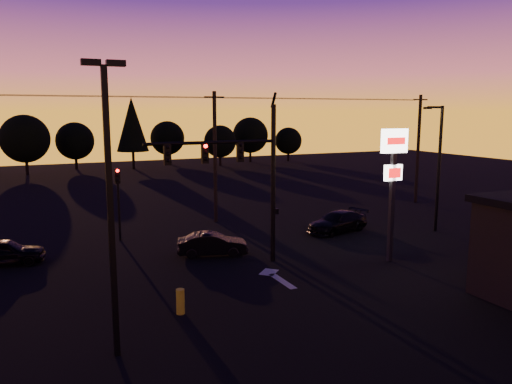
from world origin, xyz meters
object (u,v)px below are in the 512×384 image
at_px(car_left, 3,252).
at_px(car_right, 338,222).
at_px(car_mid, 213,244).
at_px(secondary_signal, 118,193).
at_px(streetlight, 438,163).
at_px(parking_lot_light, 110,192).
at_px(bollard, 180,301).
at_px(traffic_signal_mast, 244,168).
at_px(pylon_sign, 393,166).

relative_size(car_left, car_right, 0.87).
bearing_deg(car_right, car_mid, -94.02).
relative_size(secondary_signal, streetlight, 0.54).
bearing_deg(parking_lot_light, secondary_signal, 80.21).
xyz_separation_m(secondary_signal, car_right, (13.09, -3.55, -2.21)).
xyz_separation_m(bollard, car_right, (12.85, 8.60, 0.16)).
bearing_deg(traffic_signal_mast, secondary_signal, 123.19).
xyz_separation_m(parking_lot_light, car_left, (-3.65, 12.02, -4.60)).
bearing_deg(car_left, parking_lot_light, -154.53).
height_order(streetlight, car_left, streetlight).
distance_m(parking_lot_light, streetlight, 23.05).
distance_m(secondary_signal, car_mid, 6.96).
xyz_separation_m(secondary_signal, car_left, (-6.15, -2.47, -2.20)).
height_order(parking_lot_light, bollard, parking_lot_light).
distance_m(bollard, car_right, 15.46).
bearing_deg(streetlight, traffic_signal_mast, -173.86).
relative_size(traffic_signal_mast, streetlight, 1.07).
bearing_deg(streetlight, bollard, -161.72).
xyz_separation_m(traffic_signal_mast, secondary_signal, (-4.90, 7.49, -2.07)).
relative_size(parking_lot_light, pylon_sign, 1.34).
xyz_separation_m(parking_lot_light, pylon_sign, (14.50, 4.50, -0.36)).
bearing_deg(streetlight, secondary_signal, 162.44).
distance_m(traffic_signal_mast, car_mid, 4.96).
relative_size(secondary_signal, parking_lot_light, 0.48).
bearing_deg(car_mid, pylon_sign, -103.69).
relative_size(secondary_signal, car_right, 0.97).
bearing_deg(secondary_signal, parking_lot_light, -99.79).
height_order(streetlight, bollard, streetlight).
relative_size(traffic_signal_mast, bollard, 8.77).
bearing_deg(streetlight, parking_lot_light, -158.35).
bearing_deg(bollard, streetlight, 18.28).
height_order(traffic_signal_mast, streetlight, traffic_signal_mast).
bearing_deg(pylon_sign, bollard, -169.58).
height_order(parking_lot_light, car_mid, parking_lot_light).
relative_size(secondary_signal, car_mid, 1.17).
bearing_deg(bollard, car_mid, 61.50).
bearing_deg(car_left, secondary_signal, -59.51).
xyz_separation_m(pylon_sign, bollard, (-11.75, -2.16, -4.42)).
xyz_separation_m(streetlight, car_mid, (-14.91, 0.75, -3.81)).
height_order(traffic_signal_mast, pylon_sign, traffic_signal_mast).
distance_m(secondary_signal, pylon_sign, 15.75).
bearing_deg(secondary_signal, car_left, -158.11).
height_order(secondary_signal, bollard, secondary_signal).
bearing_deg(pylon_sign, streetlight, 30.08).
bearing_deg(car_right, secondary_signal, -119.69).
distance_m(traffic_signal_mast, car_right, 10.05).
height_order(pylon_sign, car_left, pylon_sign).
xyz_separation_m(bollard, car_left, (-6.39, 9.68, 0.18)).
distance_m(car_left, car_right, 19.27).
xyz_separation_m(car_left, car_right, (19.24, -1.08, -0.02)).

